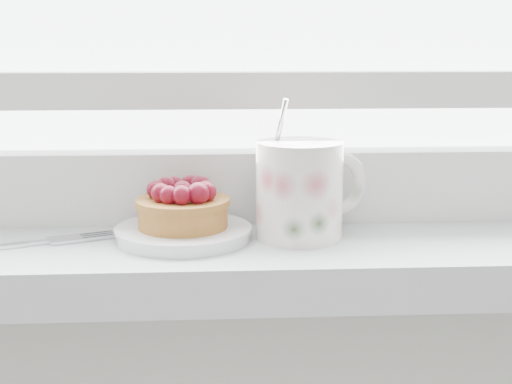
{
  "coord_description": "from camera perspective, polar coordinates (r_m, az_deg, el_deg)",
  "views": [
    {
      "loc": [
        -0.0,
        1.27,
        1.12
      ],
      "look_at": [
        0.03,
        1.88,
        0.99
      ],
      "focal_mm": 50.0,
      "sensor_mm": 36.0,
      "label": 1
    }
  ],
  "objects": [
    {
      "name": "saucer",
      "position": [
        0.65,
        -5.83,
        -3.3
      ],
      "size": [
        0.12,
        0.12,
        0.01
      ],
      "primitive_type": "cylinder",
      "color": "white",
      "rests_on": "windowsill"
    },
    {
      "name": "raspberry_tart",
      "position": [
        0.64,
        -5.86,
        -1.06
      ],
      "size": [
        0.08,
        0.08,
        0.04
      ],
      "color": "brown",
      "rests_on": "saucer"
    },
    {
      "name": "floral_mug",
      "position": [
        0.65,
        3.71,
        0.32
      ],
      "size": [
        0.12,
        0.1,
        0.13
      ],
      "color": "silver",
      "rests_on": "windowsill"
    },
    {
      "name": "fork",
      "position": [
        0.66,
        -19.25,
        -4.09
      ],
      "size": [
        0.18,
        0.09,
        0.0
      ],
      "color": "silver",
      "rests_on": "windowsill"
    }
  ]
}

